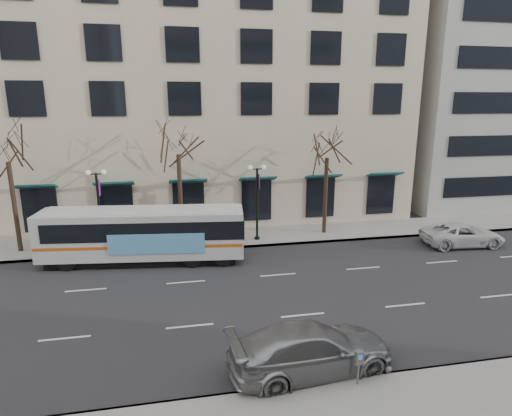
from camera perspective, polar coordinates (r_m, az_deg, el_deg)
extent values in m
plane|color=black|center=(21.08, -9.11, -12.25)|extent=(160.00, 160.00, 0.00)
cube|color=gray|center=(29.88, -0.16, -3.82)|extent=(80.00, 4.00, 0.15)
cube|color=#C2B494|center=(40.01, -14.06, 17.66)|extent=(40.00, 20.00, 24.00)
cube|color=#999993|center=(52.02, 29.87, 21.52)|extent=(25.00, 20.00, 35.00)
cylinder|color=black|center=(30.02, -29.47, -0.07)|extent=(0.28, 0.28, 5.74)
cylinder|color=black|center=(28.41, -10.04, 1.08)|extent=(0.28, 0.28, 5.95)
cylinder|color=black|center=(30.30, 9.23, 1.46)|extent=(0.28, 0.28, 5.46)
cylinder|color=black|center=(28.32, -20.13, -0.62)|extent=(0.16, 0.16, 5.00)
cylinder|color=black|center=(28.98, -19.73, -5.11)|extent=(0.36, 0.36, 0.30)
cube|color=black|center=(27.83, -20.56, 4.27)|extent=(0.90, 0.06, 0.06)
sphere|color=silver|center=(27.89, -21.49, 4.41)|extent=(0.32, 0.32, 0.32)
sphere|color=silver|center=(27.74, -19.66, 4.52)|extent=(0.32, 0.32, 0.32)
cube|color=#641E73|center=(27.95, -20.16, 2.57)|extent=(0.04, 0.45, 1.00)
cylinder|color=black|center=(28.45, 0.14, 0.34)|extent=(0.16, 0.16, 5.00)
cylinder|color=black|center=(29.11, 0.14, -4.15)|extent=(0.36, 0.36, 0.30)
cube|color=black|center=(27.96, 0.14, 5.22)|extent=(0.90, 0.06, 0.06)
sphere|color=silver|center=(27.87, -0.77, 5.39)|extent=(0.32, 0.32, 0.32)
sphere|color=silver|center=(28.04, 1.05, 5.45)|extent=(0.32, 0.32, 0.32)
cube|color=#641E73|center=(28.13, 0.38, 3.52)|extent=(0.04, 0.45, 1.00)
cube|color=silver|center=(25.89, -14.86, -3.22)|extent=(11.92, 3.94, 2.68)
cube|color=black|center=(26.37, -14.66, -6.36)|extent=(10.95, 3.52, 0.44)
cube|color=black|center=(25.72, -14.28, -2.34)|extent=(11.46, 3.92, 1.07)
cube|color=#C95312|center=(26.03, -14.80, -4.20)|extent=(11.80, 3.95, 0.18)
cube|color=#579FD5|center=(24.59, -13.13, -4.71)|extent=(5.33, 0.71, 1.17)
cube|color=silver|center=(25.53, -15.06, -0.29)|extent=(11.31, 3.62, 0.08)
cylinder|color=black|center=(26.37, -23.95, -6.65)|extent=(1.00, 0.39, 0.97)
cylinder|color=black|center=(28.36, -22.47, -5.07)|extent=(1.00, 0.39, 0.97)
cylinder|color=black|center=(24.86, -8.47, -6.77)|extent=(1.00, 0.39, 0.97)
cylinder|color=black|center=(26.96, -8.12, -5.07)|extent=(1.00, 0.39, 0.97)
cylinder|color=black|center=(24.79, -4.39, -6.72)|extent=(1.00, 0.39, 0.97)
cylinder|color=black|center=(26.89, -4.38, -5.01)|extent=(1.00, 0.39, 0.97)
imported|color=#96989D|center=(15.90, 7.36, -18.13)|extent=(6.10, 2.96, 1.71)
imported|color=silver|center=(31.26, 25.82, -3.21)|extent=(5.42, 2.83, 1.46)
cylinder|color=slate|center=(15.52, 13.46, -20.57)|extent=(0.08, 0.08, 0.85)
cube|color=slate|center=(15.21, 13.59, -18.82)|extent=(0.26, 0.17, 0.47)
cube|color=blue|center=(15.11, 13.74, -18.77)|extent=(0.13, 0.02, 0.17)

